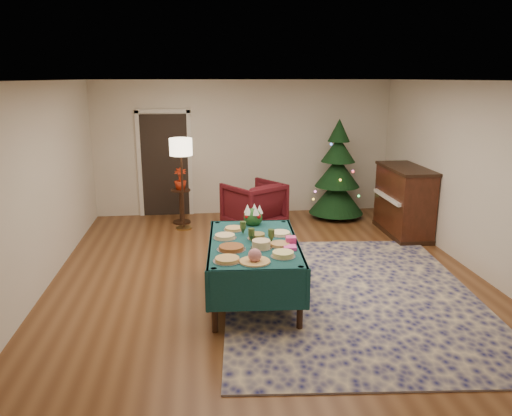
{
  "coord_description": "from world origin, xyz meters",
  "views": [
    {
      "loc": [
        -0.92,
        -6.57,
        2.74
      ],
      "look_at": [
        -0.14,
        0.19,
        0.95
      ],
      "focal_mm": 35.0,
      "sensor_mm": 36.0,
      "label": 1
    }
  ],
  "objects": [
    {
      "name": "piano",
      "position": [
        2.68,
        1.67,
        0.6
      ],
      "size": [
        0.67,
        1.42,
        1.22
      ],
      "color": "black",
      "rests_on": "ground"
    },
    {
      "name": "platter_8",
      "position": [
        0.11,
        -0.46,
        0.77
      ],
      "size": [
        0.3,
        0.3,
        0.04
      ],
      "color": "silver",
      "rests_on": "buffet_table"
    },
    {
      "name": "platter_6",
      "position": [
        -0.62,
        -0.52,
        0.78
      ],
      "size": [
        0.3,
        0.3,
        0.05
      ],
      "color": "silver",
      "rests_on": "buffet_table"
    },
    {
      "name": "doorway",
      "position": [
        -1.6,
        3.48,
        1.1
      ],
      "size": [
        1.08,
        0.04,
        2.16
      ],
      "color": "black",
      "rests_on": "ground"
    },
    {
      "name": "buffet_table",
      "position": [
        -0.27,
        -0.69,
        0.6
      ],
      "size": [
        1.25,
        2.0,
        0.75
      ],
      "color": "black",
      "rests_on": "ground"
    },
    {
      "name": "platter_1",
      "position": [
        -0.34,
        -1.42,
        0.81
      ],
      "size": [
        0.35,
        0.35,
        0.16
      ],
      "color": "silver",
      "rests_on": "buffet_table"
    },
    {
      "name": "rug",
      "position": [
        0.98,
        -0.75,
        0.01
      ],
      "size": [
        3.54,
        4.45,
        0.02
      ],
      "primitive_type": "cube",
      "rotation": [
        0.0,
        0.0,
        -0.08
      ],
      "color": "#14174D",
      "rests_on": "ground"
    },
    {
      "name": "goblet_0",
      "position": [
        -0.37,
        -0.38,
        0.85
      ],
      "size": [
        0.08,
        0.08,
        0.18
      ],
      "color": "#2D471E",
      "rests_on": "buffet_table"
    },
    {
      "name": "goblet_2",
      "position": [
        -0.3,
        -0.7,
        0.85
      ],
      "size": [
        0.08,
        0.08,
        0.18
      ],
      "color": "#2D471E",
      "rests_on": "buffet_table"
    },
    {
      "name": "platter_7",
      "position": [
        -0.22,
        -0.59,
        0.79
      ],
      "size": [
        0.24,
        0.24,
        0.07
      ],
      "color": "silver",
      "rests_on": "buffet_table"
    },
    {
      "name": "napkin_stack",
      "position": [
        0.13,
        -1.02,
        0.77
      ],
      "size": [
        0.16,
        0.16,
        0.04
      ],
      "primitive_type": "cube",
      "rotation": [
        0.0,
        0.0,
        -0.06
      ],
      "color": "#FC46B3",
      "rests_on": "buffet_table"
    },
    {
      "name": "potted_plant",
      "position": [
        -1.28,
        2.83,
        0.78
      ],
      "size": [
        0.23,
        0.41,
        0.23
      ],
      "primitive_type": "imported",
      "color": "#AA220C",
      "rests_on": "side_table"
    },
    {
      "name": "gift_box",
      "position": [
        0.17,
        -0.85,
        0.8
      ],
      "size": [
        0.13,
        0.13,
        0.1
      ],
      "primitive_type": "cube",
      "rotation": [
        0.0,
        0.0,
        -0.06
      ],
      "color": "#DF3E8B",
      "rests_on": "buffet_table"
    },
    {
      "name": "armchair",
      "position": [
        0.08,
        2.4,
        0.48
      ],
      "size": [
        1.25,
        1.23,
        0.95
      ],
      "primitive_type": "imported",
      "rotation": [
        0.0,
        0.0,
        3.72
      ],
      "color": "#4E1017",
      "rests_on": "ground"
    },
    {
      "name": "room_shell",
      "position": [
        0.0,
        0.0,
        1.35
      ],
      "size": [
        7.0,
        7.0,
        7.0
      ],
      "color": "#593319",
      "rests_on": "ground"
    },
    {
      "name": "platter_0",
      "position": [
        -0.64,
        -1.35,
        0.77
      ],
      "size": [
        0.32,
        0.32,
        0.05
      ],
      "color": "silver",
      "rests_on": "buffet_table"
    },
    {
      "name": "goblet_1",
      "position": [
        -0.06,
        -0.77,
        0.85
      ],
      "size": [
        0.08,
        0.08,
        0.18
      ],
      "color": "#2D471E",
      "rests_on": "buffet_table"
    },
    {
      "name": "platter_3",
      "position": [
        -0.57,
        -0.97,
        0.78
      ],
      "size": [
        0.35,
        0.35,
        0.05
      ],
      "color": "silver",
      "rests_on": "buffet_table"
    },
    {
      "name": "platter_5",
      "position": [
        0.03,
        -0.89,
        0.77
      ],
      "size": [
        0.28,
        0.28,
        0.04
      ],
      "color": "silver",
      "rests_on": "buffet_table"
    },
    {
      "name": "centerpiece",
      "position": [
        -0.19,
        0.05,
        0.88
      ],
      "size": [
        0.27,
        0.27,
        0.31
      ],
      "color": "#1E4C1E",
      "rests_on": "buffet_table"
    },
    {
      "name": "floor_lamp",
      "position": [
        -1.23,
        2.44,
        1.43
      ],
      "size": [
        0.41,
        0.41,
        1.69
      ],
      "color": "#A57F3F",
      "rests_on": "ground"
    },
    {
      "name": "platter_9",
      "position": [
        -0.48,
        -0.18,
        0.77
      ],
      "size": [
        0.27,
        0.27,
        0.04
      ],
      "color": "silver",
      "rests_on": "buffet_table"
    },
    {
      "name": "christmas_tree",
      "position": [
        1.8,
        2.9,
        0.89
      ],
      "size": [
        1.31,
        1.31,
        1.97
      ],
      "color": "black",
      "rests_on": "ground"
    },
    {
      "name": "side_table",
      "position": [
        -1.28,
        2.83,
        0.32
      ],
      "size": [
        0.37,
        0.37,
        0.66
      ],
      "color": "black",
      "rests_on": "ground"
    },
    {
      "name": "platter_4",
      "position": [
        -0.21,
        -0.96,
        0.8
      ],
      "size": [
        0.26,
        0.26,
        0.1
      ],
      "color": "silver",
      "rests_on": "buffet_table"
    },
    {
      "name": "platter_2",
      "position": [
        0.01,
        -1.27,
        0.78
      ],
      "size": [
        0.29,
        0.29,
        0.06
      ],
      "color": "silver",
      "rests_on": "buffet_table"
    }
  ]
}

